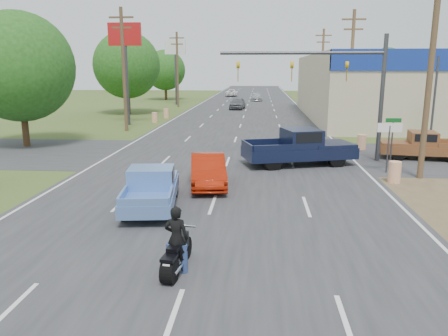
# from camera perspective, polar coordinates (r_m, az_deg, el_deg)

# --- Properties ---
(ground) EXTENTS (200.00, 200.00, 0.00)m
(ground) POSITION_cam_1_polar(r_m,az_deg,el_deg) (9.75, -6.78, -19.09)
(ground) COLOR #435522
(ground) RESTS_ON ground
(main_road) EXTENTS (15.00, 180.00, 0.02)m
(main_road) POSITION_cam_1_polar(r_m,az_deg,el_deg) (48.40, 2.57, 6.71)
(main_road) COLOR #2D2D30
(main_road) RESTS_ON ground
(cross_road) EXTENTS (120.00, 10.00, 0.02)m
(cross_road) POSITION_cam_1_polar(r_m,az_deg,el_deg) (26.65, 0.80, 1.71)
(cross_road) COLOR #2D2D30
(cross_road) RESTS_ON ground
(utility_pole_1) EXTENTS (2.00, 0.28, 10.00)m
(utility_pole_1) POSITION_cam_1_polar(r_m,az_deg,el_deg) (22.48, 25.42, 12.06)
(utility_pole_1) COLOR #4C3823
(utility_pole_1) RESTS_ON ground
(utility_pole_2) EXTENTS (2.00, 0.28, 10.00)m
(utility_pole_2) POSITION_cam_1_polar(r_m,az_deg,el_deg) (39.86, 16.26, 12.57)
(utility_pole_2) COLOR #4C3823
(utility_pole_2) RESTS_ON ground
(utility_pole_3) EXTENTS (2.00, 0.28, 10.00)m
(utility_pole_3) POSITION_cam_1_polar(r_m,az_deg,el_deg) (57.62, 12.70, 12.68)
(utility_pole_3) COLOR #4C3823
(utility_pole_3) RESTS_ON ground
(utility_pole_5) EXTENTS (2.00, 0.28, 10.00)m
(utility_pole_5) POSITION_cam_1_polar(r_m,az_deg,el_deg) (37.81, -12.98, 12.76)
(utility_pole_5) COLOR #4C3823
(utility_pole_5) RESTS_ON ground
(utility_pole_6) EXTENTS (2.00, 0.28, 10.00)m
(utility_pole_6) POSITION_cam_1_polar(r_m,az_deg,el_deg) (61.14, -6.11, 12.90)
(utility_pole_6) COLOR #4C3823
(utility_pole_6) RESTS_ON ground
(tree_0) EXTENTS (7.14, 7.14, 8.84)m
(tree_0) POSITION_cam_1_polar(r_m,az_deg,el_deg) (32.21, -25.19, 11.85)
(tree_0) COLOR #422D19
(tree_0) RESTS_ON ground
(tree_1) EXTENTS (7.56, 7.56, 9.36)m
(tree_1) POSITION_cam_1_polar(r_m,az_deg,el_deg) (52.37, -12.61, 12.99)
(tree_1) COLOR #422D19
(tree_1) RESTS_ON ground
(tree_2) EXTENTS (6.72, 6.72, 8.32)m
(tree_2) POSITION_cam_1_polar(r_m,az_deg,el_deg) (75.80, -7.68, 12.56)
(tree_2) COLOR #422D19
(tree_2) RESTS_ON ground
(tree_5) EXTENTS (7.98, 7.98, 9.88)m
(tree_5) POSITION_cam_1_polar(r_m,az_deg,el_deg) (106.90, 20.47, 12.42)
(tree_5) COLOR #422D19
(tree_5) RESTS_ON ground
(tree_6) EXTENTS (8.82, 8.82, 10.92)m
(tree_6) POSITION_cam_1_polar(r_m,az_deg,el_deg) (107.88, -12.81, 13.22)
(tree_6) COLOR #422D19
(tree_6) RESTS_ON ground
(barrel_0) EXTENTS (0.56, 0.56, 1.00)m
(barrel_0) POSITION_cam_1_polar(r_m,az_deg,el_deg) (21.55, 21.39, -0.52)
(barrel_0) COLOR orange
(barrel_0) RESTS_ON ground
(barrel_1) EXTENTS (0.56, 0.56, 1.00)m
(barrel_1) POSITION_cam_1_polar(r_m,az_deg,el_deg) (29.72, 17.55, 3.23)
(barrel_1) COLOR orange
(barrel_1) RESTS_ON ground
(barrel_2) EXTENTS (0.56, 0.56, 1.00)m
(barrel_2) POSITION_cam_1_polar(r_m,az_deg,el_deg) (43.58, -9.04, 6.54)
(barrel_2) COLOR orange
(barrel_2) RESTS_ON ground
(barrel_3) EXTENTS (0.56, 0.56, 1.00)m
(barrel_3) POSITION_cam_1_polar(r_m,az_deg,el_deg) (47.39, -7.55, 7.08)
(barrel_3) COLOR orange
(barrel_3) RESTS_ON ground
(pole_sign_left_near) EXTENTS (3.00, 0.35, 9.20)m
(pole_sign_left_near) POSITION_cam_1_polar(r_m,az_deg,el_deg) (41.98, -12.78, 15.28)
(pole_sign_left_near) COLOR #3F3F44
(pole_sign_left_near) RESTS_ON ground
(pole_sign_left_far) EXTENTS (3.00, 0.35, 9.20)m
(pole_sign_left_far) POSITION_cam_1_polar(r_m,az_deg,el_deg) (65.29, -6.37, 14.51)
(pole_sign_left_far) COLOR #3F3F44
(pole_sign_left_far) RESTS_ON ground
(lane_sign) EXTENTS (1.20, 0.08, 2.52)m
(lane_sign) POSITION_cam_1_polar(r_m,az_deg,el_deg) (23.25, 20.76, 3.97)
(lane_sign) COLOR #3F3F44
(lane_sign) RESTS_ON ground
(street_name_sign) EXTENTS (0.80, 0.08, 2.61)m
(street_name_sign) POSITION_cam_1_polar(r_m,az_deg,el_deg) (24.88, 21.11, 3.79)
(street_name_sign) COLOR #3F3F44
(street_name_sign) RESTS_ON ground
(signal_mast) EXTENTS (9.12, 0.40, 7.00)m
(signal_mast) POSITION_cam_1_polar(r_m,az_deg,el_deg) (25.43, 14.17, 11.67)
(signal_mast) COLOR #3F3F44
(signal_mast) RESTS_ON ground
(red_convertible) EXTENTS (2.11, 4.46, 1.41)m
(red_convertible) POSITION_cam_1_polar(r_m,az_deg,el_deg) (19.50, -2.10, -0.34)
(red_convertible) COLOR #9A1A07
(red_convertible) RESTS_ON ground
(motorcycle) EXTENTS (0.68, 2.08, 1.05)m
(motorcycle) POSITION_cam_1_polar(r_m,az_deg,el_deg) (11.42, -6.25, -11.41)
(motorcycle) COLOR black
(motorcycle) RESTS_ON ground
(rider) EXTENTS (0.67, 0.48, 1.69)m
(rider) POSITION_cam_1_polar(r_m,az_deg,el_deg) (11.31, -6.22, -9.56)
(rider) COLOR black
(rider) RESTS_ON ground
(blue_pickup) EXTENTS (2.37, 4.85, 1.55)m
(blue_pickup) POSITION_cam_1_polar(r_m,az_deg,el_deg) (16.72, -9.42, -2.47)
(blue_pickup) COLOR black
(blue_pickup) RESTS_ON ground
(navy_pickup) EXTENTS (6.37, 3.91, 1.98)m
(navy_pickup) POSITION_cam_1_polar(r_m,az_deg,el_deg) (24.15, 10.08, 2.74)
(navy_pickup) COLOR black
(navy_pickup) RESTS_ON ground
(brown_pickup) EXTENTS (5.09, 2.58, 1.61)m
(brown_pickup) POSITION_cam_1_polar(r_m,az_deg,el_deg) (27.88, 24.40, 2.74)
(brown_pickup) COLOR black
(brown_pickup) RESTS_ON ground
(distant_car_grey) EXTENTS (2.17, 4.53, 1.50)m
(distant_car_grey) POSITION_cam_1_polar(r_m,az_deg,el_deg) (57.57, 1.77, 8.43)
(distant_car_grey) COLOR #5E5F63
(distant_car_grey) RESTS_ON ground
(distant_car_silver) EXTENTS (2.02, 4.51, 1.28)m
(distant_car_silver) POSITION_cam_1_polar(r_m,az_deg,el_deg) (73.31, 4.27, 9.25)
(distant_car_silver) COLOR #ADAEB2
(distant_car_silver) RESTS_ON ground
(distant_car_white) EXTENTS (2.19, 4.75, 1.32)m
(distant_car_white) POSITION_cam_1_polar(r_m,az_deg,el_deg) (84.98, 0.99, 9.78)
(distant_car_white) COLOR white
(distant_car_white) RESTS_ON ground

